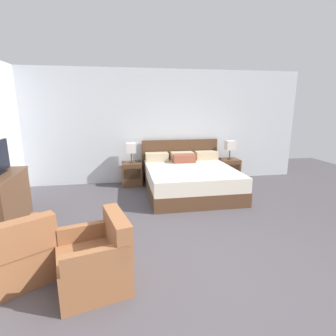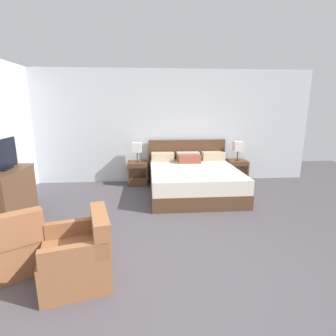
{
  "view_description": "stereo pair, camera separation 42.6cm",
  "coord_description": "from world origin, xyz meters",
  "px_view_note": "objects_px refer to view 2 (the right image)",
  "views": [
    {
      "loc": [
        -0.8,
        -2.37,
        1.85
      ],
      "look_at": [
        -0.01,
        2.19,
        0.75
      ],
      "focal_mm": 28.0,
      "sensor_mm": 36.0,
      "label": 1
    },
    {
      "loc": [
        -0.38,
        -2.42,
        1.85
      ],
      "look_at": [
        -0.01,
        2.19,
        0.75
      ],
      "focal_mm": 28.0,
      "sensor_mm": 36.0,
      "label": 2
    }
  ],
  "objects_px": {
    "nightstand_left": "(138,173)",
    "tv": "(2,155)",
    "table_lamp_right": "(238,146)",
    "armchair_companion": "(80,257)",
    "table_lamp_left": "(137,148)",
    "dresser": "(5,194)",
    "armchair_by_window": "(9,248)",
    "nightstand_right": "(237,171)",
    "bed": "(193,179)"
  },
  "relations": [
    {
      "from": "table_lamp_left",
      "to": "dresser",
      "type": "relative_size",
      "value": 0.4
    },
    {
      "from": "nightstand_right",
      "to": "table_lamp_right",
      "type": "distance_m",
      "value": 0.62
    },
    {
      "from": "dresser",
      "to": "tv",
      "type": "distance_m",
      "value": 0.65
    },
    {
      "from": "nightstand_left",
      "to": "tv",
      "type": "relative_size",
      "value": 0.63
    },
    {
      "from": "tv",
      "to": "armchair_companion",
      "type": "height_order",
      "value": "tv"
    },
    {
      "from": "bed",
      "to": "armchair_companion",
      "type": "bearing_deg",
      "value": -121.28
    },
    {
      "from": "nightstand_left",
      "to": "nightstand_right",
      "type": "distance_m",
      "value": 2.43
    },
    {
      "from": "table_lamp_right",
      "to": "nightstand_right",
      "type": "bearing_deg",
      "value": -90.0
    },
    {
      "from": "table_lamp_right",
      "to": "bed",
      "type": "bearing_deg",
      "value": -148.68
    },
    {
      "from": "table_lamp_right",
      "to": "armchair_by_window",
      "type": "height_order",
      "value": "table_lamp_right"
    },
    {
      "from": "nightstand_right",
      "to": "table_lamp_right",
      "type": "bearing_deg",
      "value": 90.0
    },
    {
      "from": "table_lamp_right",
      "to": "tv",
      "type": "distance_m",
      "value": 4.87
    },
    {
      "from": "armchair_by_window",
      "to": "armchair_companion",
      "type": "distance_m",
      "value": 0.89
    },
    {
      "from": "nightstand_left",
      "to": "armchair_companion",
      "type": "height_order",
      "value": "armchair_companion"
    },
    {
      "from": "armchair_companion",
      "to": "bed",
      "type": "bearing_deg",
      "value": 58.72
    },
    {
      "from": "nightstand_left",
      "to": "tv",
      "type": "bearing_deg",
      "value": -140.88
    },
    {
      "from": "table_lamp_right",
      "to": "armchair_companion",
      "type": "distance_m",
      "value": 4.65
    },
    {
      "from": "table_lamp_left",
      "to": "nightstand_right",
      "type": "bearing_deg",
      "value": -0.03
    },
    {
      "from": "bed",
      "to": "table_lamp_right",
      "type": "relative_size",
      "value": 4.47
    },
    {
      "from": "table_lamp_right",
      "to": "tv",
      "type": "xyz_separation_m",
      "value": [
        -4.56,
        -1.73,
        0.18
      ]
    },
    {
      "from": "nightstand_left",
      "to": "armchair_by_window",
      "type": "distance_m",
      "value": 3.57
    },
    {
      "from": "bed",
      "to": "table_lamp_left",
      "type": "bearing_deg",
      "value": 148.67
    },
    {
      "from": "bed",
      "to": "table_lamp_left",
      "type": "distance_m",
      "value": 1.54
    },
    {
      "from": "armchair_by_window",
      "to": "armchair_companion",
      "type": "relative_size",
      "value": 1.13
    },
    {
      "from": "bed",
      "to": "armchair_by_window",
      "type": "xyz_separation_m",
      "value": [
        -2.56,
        -2.57,
        -0.02
      ]
    },
    {
      "from": "dresser",
      "to": "table_lamp_right",
      "type": "bearing_deg",
      "value": 21.76
    },
    {
      "from": "nightstand_left",
      "to": "dresser",
      "type": "distance_m",
      "value": 2.8
    },
    {
      "from": "nightstand_left",
      "to": "tv",
      "type": "xyz_separation_m",
      "value": [
        -2.12,
        -1.73,
        0.79
      ]
    },
    {
      "from": "armchair_by_window",
      "to": "bed",
      "type": "bearing_deg",
      "value": 45.09
    },
    {
      "from": "nightstand_right",
      "to": "tv",
      "type": "xyz_separation_m",
      "value": [
        -4.56,
        -1.73,
        0.79
      ]
    },
    {
      "from": "dresser",
      "to": "armchair_by_window",
      "type": "relative_size",
      "value": 1.21
    },
    {
      "from": "nightstand_left",
      "to": "armchair_by_window",
      "type": "relative_size",
      "value": 0.58
    },
    {
      "from": "nightstand_right",
      "to": "tv",
      "type": "relative_size",
      "value": 0.63
    },
    {
      "from": "armchair_companion",
      "to": "nightstand_right",
      "type": "bearing_deg",
      "value": 50.54
    },
    {
      "from": "nightstand_left",
      "to": "table_lamp_left",
      "type": "height_order",
      "value": "table_lamp_left"
    },
    {
      "from": "dresser",
      "to": "table_lamp_left",
      "type": "bearing_deg",
      "value": 40.59
    },
    {
      "from": "bed",
      "to": "nightstand_left",
      "type": "xyz_separation_m",
      "value": [
        -1.22,
        0.74,
        -0.03
      ]
    },
    {
      "from": "dresser",
      "to": "armchair_by_window",
      "type": "xyz_separation_m",
      "value": [
        0.78,
        -1.49,
        -0.14
      ]
    },
    {
      "from": "table_lamp_left",
      "to": "table_lamp_right",
      "type": "xyz_separation_m",
      "value": [
        2.43,
        0.0,
        0.0
      ]
    },
    {
      "from": "table_lamp_right",
      "to": "nightstand_left",
      "type": "bearing_deg",
      "value": -179.97
    },
    {
      "from": "nightstand_left",
      "to": "dresser",
      "type": "xyz_separation_m",
      "value": [
        -2.12,
        -1.82,
        0.15
      ]
    },
    {
      "from": "table_lamp_left",
      "to": "dresser",
      "type": "xyz_separation_m",
      "value": [
        -2.12,
        -1.82,
        -0.47
      ]
    },
    {
      "from": "tv",
      "to": "nightstand_left",
      "type": "bearing_deg",
      "value": 39.12
    },
    {
      "from": "tv",
      "to": "armchair_by_window",
      "type": "xyz_separation_m",
      "value": [
        0.77,
        -1.59,
        -0.78
      ]
    },
    {
      "from": "dresser",
      "to": "armchair_companion",
      "type": "xyz_separation_m",
      "value": [
        1.63,
        -1.74,
        -0.14
      ]
    },
    {
      "from": "bed",
      "to": "armchair_by_window",
      "type": "relative_size",
      "value": 2.19
    },
    {
      "from": "bed",
      "to": "armchair_companion",
      "type": "xyz_separation_m",
      "value": [
        -1.72,
        -2.82,
        -0.02
      ]
    },
    {
      "from": "armchair_by_window",
      "to": "armchair_companion",
      "type": "xyz_separation_m",
      "value": [
        0.85,
        -0.25,
        0.0
      ]
    },
    {
      "from": "dresser",
      "to": "armchair_companion",
      "type": "relative_size",
      "value": 1.37
    },
    {
      "from": "nightstand_left",
      "to": "nightstand_right",
      "type": "height_order",
      "value": "same"
    }
  ]
}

